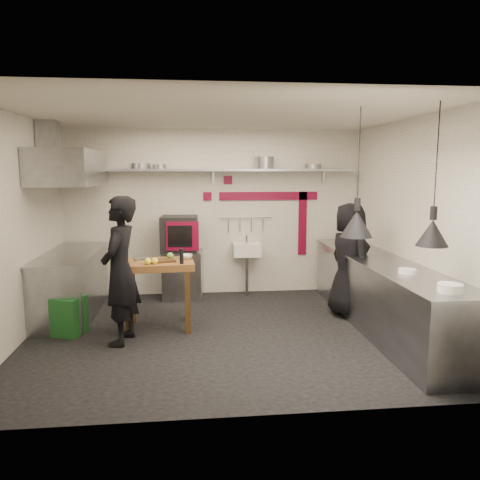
{
  "coord_description": "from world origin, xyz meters",
  "views": [
    {
      "loc": [
        -0.41,
        -5.86,
        2.11
      ],
      "look_at": [
        0.26,
        0.3,
        1.19
      ],
      "focal_mm": 35.0,
      "sensor_mm": 36.0,
      "label": 1
    }
  ],
  "objects": [
    {
      "name": "ceiling",
      "position": [
        0.0,
        0.0,
        2.8
      ],
      "size": [
        5.0,
        5.0,
        0.0
      ],
      "primitive_type": "plane",
      "color": "beige",
      "rests_on": "floor"
    },
    {
      "name": "stock_pot",
      "position": [
        0.85,
        1.92,
        2.24
      ],
      "size": [
        0.41,
        0.41,
        0.2
      ],
      "primitive_type": "cylinder",
      "rotation": [
        0.0,
        0.0,
        -0.44
      ],
      "color": "gray",
      "rests_on": "back_shelf"
    },
    {
      "name": "heat_lamp_near",
      "position": [
        1.46,
        -0.82,
        2.09
      ],
      "size": [
        0.4,
        0.4,
        1.43
      ],
      "primitive_type": null,
      "rotation": [
        0.0,
        0.0,
        -0.12
      ],
      "color": "black",
      "rests_on": "ceiling"
    },
    {
      "name": "green_bin",
      "position": [
        -1.98,
        0.19,
        0.25
      ],
      "size": [
        0.45,
        0.45,
        0.5
      ],
      "primitive_type": "cube",
      "rotation": [
        0.0,
        0.0,
        -0.36
      ],
      "color": "#1A5921",
      "rests_on": "floor"
    },
    {
      "name": "shelf_bracket_left",
      "position": [
        -1.9,
        2.07,
        2.02
      ],
      "size": [
        0.04,
        0.06,
        0.24
      ],
      "primitive_type": "cube",
      "color": "gray",
      "rests_on": "wall_back"
    },
    {
      "name": "oven_stand",
      "position": [
        -0.53,
        1.81,
        0.4
      ],
      "size": [
        0.68,
        0.62,
        0.8
      ],
      "primitive_type": "cube",
      "rotation": [
        0.0,
        0.0,
        -0.08
      ],
      "color": "gray",
      "rests_on": "floor"
    },
    {
      "name": "hood_duct",
      "position": [
        -2.35,
        1.05,
        2.55
      ],
      "size": [
        0.28,
        0.28,
        0.5
      ],
      "primitive_type": "cube",
      "color": "gray",
      "rests_on": "ceiling"
    },
    {
      "name": "lemon_b",
      "position": [
        -0.86,
        0.14,
        0.96
      ],
      "size": [
        0.09,
        0.09,
        0.08
      ],
      "primitive_type": "sphere",
      "rotation": [
        0.0,
        0.0,
        0.03
      ],
      "color": "yellow",
      "rests_on": "prep_table"
    },
    {
      "name": "combi_oven",
      "position": [
        -0.58,
        1.74,
        1.09
      ],
      "size": [
        0.61,
        0.58,
        0.58
      ],
      "primitive_type": "cube",
      "rotation": [
        0.0,
        0.0,
        -0.08
      ],
      "color": "black",
      "rests_on": "oven_stand"
    },
    {
      "name": "pan_right",
      "position": [
        1.67,
        1.92,
        2.18
      ],
      "size": [
        0.32,
        0.32,
        0.08
      ],
      "primitive_type": "cylinder",
      "rotation": [
        0.0,
        0.0,
        -0.18
      ],
      "color": "gray",
      "rests_on": "back_shelf"
    },
    {
      "name": "lemon_a",
      "position": [
        -0.95,
        0.11,
        0.96
      ],
      "size": [
        0.12,
        0.12,
        0.09
      ],
      "primitive_type": "sphere",
      "rotation": [
        0.0,
        0.0,
        0.4
      ],
      "color": "yellow",
      "rests_on": "prep_table"
    },
    {
      "name": "counter_right_top",
      "position": [
        2.15,
        0.0,
        0.92
      ],
      "size": [
        0.76,
        3.9,
        0.03
      ],
      "primitive_type": "cube",
      "color": "gray",
      "rests_on": "counter_right"
    },
    {
      "name": "pepper_mill",
      "position": [
        -0.52,
        0.11,
        1.02
      ],
      "size": [
        0.07,
        0.07,
        0.2
      ],
      "primitive_type": "cylinder",
      "rotation": [
        0.0,
        0.0,
        -0.34
      ],
      "color": "black",
      "rests_on": "prep_table"
    },
    {
      "name": "counter_left",
      "position": [
        -2.15,
        1.05,
        0.45
      ],
      "size": [
        0.7,
        1.9,
        0.9
      ],
      "primitive_type": "cube",
      "color": "gray",
      "rests_on": "floor"
    },
    {
      "name": "cutting_board",
      "position": [
        -0.78,
        0.29,
        0.93
      ],
      "size": [
        0.39,
        0.32,
        0.02
      ],
      "primitive_type": "cube",
      "rotation": [
        0.0,
        0.0,
        0.27
      ],
      "color": "#462C13",
      "rests_on": "prep_table"
    },
    {
      "name": "red_band_horiz",
      "position": [
        0.95,
        2.08,
        1.68
      ],
      "size": [
        1.7,
        0.02,
        0.14
      ],
      "primitive_type": "cube",
      "color": "maroon",
      "rests_on": "wall_back"
    },
    {
      "name": "steel_tray",
      "position": [
        -1.06,
        0.43,
        0.94
      ],
      "size": [
        0.21,
        0.18,
        0.03
      ],
      "primitive_type": "cube",
      "rotation": [
        0.0,
        0.0,
        0.42
      ],
      "color": "gray",
      "rests_on": "prep_table"
    },
    {
      "name": "sink_drain",
      "position": [
        0.55,
        1.88,
        0.34
      ],
      "size": [
        0.06,
        0.06,
        0.66
      ],
      "primitive_type": "cylinder",
      "color": "gray",
      "rests_on": "floor"
    },
    {
      "name": "oven_door",
      "position": [
        -0.52,
        1.46,
        1.09
      ],
      "size": [
        0.51,
        0.07,
        0.46
      ],
      "primitive_type": "cube",
      "rotation": [
        0.0,
        0.0,
        -0.08
      ],
      "color": "maroon",
      "rests_on": "combi_oven"
    },
    {
      "name": "shelf_bracket_mid",
      "position": [
        0.0,
        2.07,
        2.02
      ],
      "size": [
        0.04,
        0.06,
        0.24
      ],
      "primitive_type": "cube",
      "color": "gray",
      "rests_on": "wall_back"
    },
    {
      "name": "wall_left",
      "position": [
        -2.5,
        0.0,
        1.4
      ],
      "size": [
        0.04,
        4.2,
        2.8
      ],
      "primitive_type": "cube",
      "color": "silver",
      "rests_on": "floor"
    },
    {
      "name": "small_bowl_right",
      "position": [
        2.1,
        -0.78,
        0.96
      ],
      "size": [
        0.23,
        0.23,
        0.05
      ],
      "primitive_type": "cylinder",
      "rotation": [
        0.0,
        0.0,
        -0.16
      ],
      "color": "white",
      "rests_on": "counter_right_top"
    },
    {
      "name": "counter_left_top",
      "position": [
        -2.15,
        1.05,
        0.92
      ],
      "size": [
        0.76,
        2.0,
        0.03
      ],
      "primitive_type": "cube",
      "color": "gray",
      "rests_on": "counter_left"
    },
    {
      "name": "pan_mid_left",
      "position": [
        -0.88,
        1.92,
        2.18
      ],
      "size": [
        0.27,
        0.27,
        0.07
      ],
      "primitive_type": "cylinder",
      "rotation": [
        0.0,
        0.0,
        -0.32
      ],
      "color": "gray",
      "rests_on": "back_shelf"
    },
    {
      "name": "bowl",
      "position": [
        -0.46,
        0.47,
        0.95
      ],
      "size": [
        0.19,
        0.19,
        0.06
      ],
      "primitive_type": "imported",
      "rotation": [
        0.0,
        0.0,
        0.06
      ],
      "color": "white",
      "rests_on": "prep_table"
    },
    {
      "name": "back_shelf",
      "position": [
        0.0,
        1.92,
        2.12
      ],
      "size": [
        4.6,
        0.34,
        0.04
      ],
      "primitive_type": "cube",
      "color": "gray",
      "rests_on": "wall_back"
    },
    {
      "name": "wall_right",
      "position": [
        2.5,
        0.0,
        1.4
      ],
      "size": [
        0.04,
        4.2,
        2.8
      ],
      "primitive_type": "cube",
      "color": "silver",
      "rests_on": "floor"
    },
    {
      "name": "hand_sink",
      "position": [
        0.55,
        1.92,
        0.78
      ],
      "size": [
        0.46,
        0.34,
        0.22
      ],
      "primitive_type": "cube",
      "color": "white",
      "rests_on": "wall_back"
    },
    {
      "name": "plate_stack",
      "position": [
        2.12,
        -1.65,
        0.97
      ],
      "size": [
        0.3,
        0.3,
        0.09
      ],
      "primitive_type": "cylinder",
      "rotation": [
        0.0,
        0.0,
        0.36
      ],
      "color": "white",
      "rests_on": "counter_right_top"
    },
    {
      "name": "wall_front",
      "position": [
        0.0,
        -2.1,
        1.4
      ],
      "size": [
        5.0,
        0.04,
        2.8
      ],
      "primitive_type": "cube",
      "color": "silver",
      "rests_on": "floor"
    },
    {
      "name": "sink_tap",
      "position": [
        0.55,
        1.92,
        0.96
      ],
      "size": [
        0.03,
        0.03,
        0.14
      ],
      "primitive_type": "cylinder",
      "color": "gray",
      "rests_on": "hand_sink"
    },
    {
      "name": "oven_glass",
      "position": [
        -0.56,
        1.45,
        1.09
      ],
      "size": [
        0.38,
        0.05,
        0.34
      ],
      "primitive_type": "cube",
      "rotation": [
        0.0,
        0.0,
        -0.08
      ],
      "color": "black",
      "rests_on": "oven_door"
    },
    {
      "name": "shelf_bracket_right",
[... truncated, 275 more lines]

